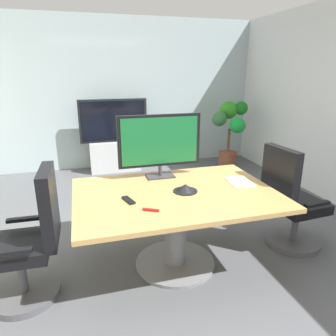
{
  "coord_description": "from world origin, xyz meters",
  "views": [
    {
      "loc": [
        -0.64,
        -2.66,
        1.8
      ],
      "look_at": [
        0.15,
        0.06,
        0.9
      ],
      "focal_mm": 33.21,
      "sensor_mm": 36.0,
      "label": 1
    }
  ],
  "objects": [
    {
      "name": "paper_notepad",
      "position": [
        0.82,
        -0.12,
        0.75
      ],
      "size": [
        0.24,
        0.32,
        0.01
      ],
      "primitive_type": "cube",
      "rotation": [
        0.0,
        0.0,
        -0.09
      ],
      "color": "white",
      "rests_on": "conference_table"
    },
    {
      "name": "conference_table",
      "position": [
        0.15,
        -0.19,
        0.56
      ],
      "size": [
        1.79,
        1.25,
        0.75
      ],
      "color": "#B2894C",
      "rests_on": "ground"
    },
    {
      "name": "conference_phone",
      "position": [
        0.23,
        -0.2,
        0.78
      ],
      "size": [
        0.22,
        0.22,
        0.07
      ],
      "color": "black",
      "rests_on": "conference_table"
    },
    {
      "name": "tv_monitor",
      "position": [
        0.12,
        0.26,
        1.11
      ],
      "size": [
        0.84,
        0.18,
        0.64
      ],
      "color": "#333338",
      "rests_on": "conference_table"
    },
    {
      "name": "office_chair_right",
      "position": [
        1.38,
        -0.2,
        0.46
      ],
      "size": [
        0.61,
        0.59,
        1.09
      ],
      "rotation": [
        0.0,
        0.0,
        1.65
      ],
      "color": "#4C4C51",
      "rests_on": "ground"
    },
    {
      "name": "potted_plant",
      "position": [
        2.06,
        2.54,
        0.77
      ],
      "size": [
        0.73,
        0.64,
        1.24
      ],
      "color": "brown",
      "rests_on": "ground"
    },
    {
      "name": "wall_display_unit",
      "position": [
        -0.05,
        2.92,
        0.44
      ],
      "size": [
        1.2,
        0.36,
        1.31
      ],
      "color": "#B7BABC",
      "rests_on": "ground"
    },
    {
      "name": "ground_plane",
      "position": [
        0.0,
        0.0,
        0.0
      ],
      "size": [
        7.56,
        7.56,
        0.0
      ],
      "primitive_type": "plane",
      "color": "#515459"
    },
    {
      "name": "wall_back_glass_partition",
      "position": [
        0.0,
        3.28,
        1.36
      ],
      "size": [
        5.52,
        0.1,
        2.71
      ],
      "primitive_type": "cube",
      "color": "#9EB2B7",
      "rests_on": "ground"
    },
    {
      "name": "remote_control",
      "position": [
        -0.29,
        -0.28,
        0.76
      ],
      "size": [
        0.1,
        0.18,
        0.02
      ],
      "primitive_type": "cube",
      "rotation": [
        0.0,
        0.0,
        0.28
      ],
      "color": "black",
      "rests_on": "conference_table"
    },
    {
      "name": "whiteboard_marker",
      "position": [
        -0.16,
        -0.52,
        0.76
      ],
      "size": [
        0.12,
        0.08,
        0.02
      ],
      "primitive_type": "cube",
      "rotation": [
        0.0,
        0.0,
        -0.5
      ],
      "color": "red",
      "rests_on": "conference_table"
    },
    {
      "name": "office_chair_left",
      "position": [
        -1.09,
        -0.29,
        0.46
      ],
      "size": [
        0.6,
        0.58,
        1.09
      ],
      "rotation": [
        0.0,
        0.0,
        -1.6
      ],
      "color": "#4C4C51",
      "rests_on": "ground"
    }
  ]
}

